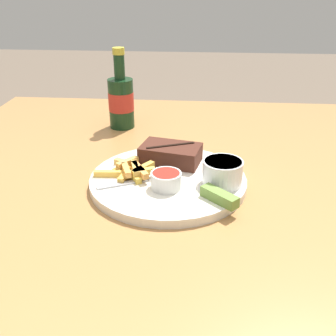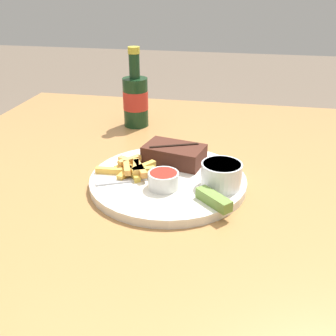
% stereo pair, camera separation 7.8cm
% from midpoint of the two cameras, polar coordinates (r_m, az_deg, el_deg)
% --- Properties ---
extents(dining_table, '(1.17, 1.19, 0.77)m').
position_cam_midpoint_polar(dining_table, '(0.84, 2.68, -7.33)').
color(dining_table, '#A87542').
rests_on(dining_table, ground_plane).
extents(dinner_plate, '(0.32, 0.32, 0.02)m').
position_cam_midpoint_polar(dinner_plate, '(0.80, 2.82, -1.94)').
color(dinner_plate, silver).
rests_on(dinner_plate, dining_table).
extents(steak_portion, '(0.14, 0.10, 0.04)m').
position_cam_midpoint_polar(steak_portion, '(0.85, 3.63, 1.95)').
color(steak_portion, '#472319').
rests_on(steak_portion, dinner_plate).
extents(fries_pile, '(0.13, 0.10, 0.02)m').
position_cam_midpoint_polar(fries_pile, '(0.80, -2.61, -0.04)').
color(fries_pile, gold).
rests_on(fries_pile, dinner_plate).
extents(coleslaw_cup, '(0.08, 0.08, 0.05)m').
position_cam_midpoint_polar(coleslaw_cup, '(0.76, 10.71, -0.88)').
color(coleslaw_cup, white).
rests_on(coleslaw_cup, dinner_plate).
extents(dipping_sauce_cup, '(0.06, 0.06, 0.03)m').
position_cam_midpoint_polar(dipping_sauce_cup, '(0.74, 2.62, -1.77)').
color(dipping_sauce_cup, silver).
rests_on(dipping_sauce_cup, dinner_plate).
extents(pickle_spear, '(0.07, 0.07, 0.02)m').
position_cam_midpoint_polar(pickle_spear, '(0.70, 9.83, -4.60)').
color(pickle_spear, olive).
rests_on(pickle_spear, dinner_plate).
extents(fork_utensil, '(0.13, 0.07, 0.00)m').
position_cam_midpoint_polar(fork_utensil, '(0.77, -3.13, -1.94)').
color(fork_utensil, '#B7B7BC').
rests_on(fork_utensil, dinner_plate).
extents(knife_utensil, '(0.08, 0.16, 0.01)m').
position_cam_midpoint_polar(knife_utensil, '(0.83, 1.90, 0.11)').
color(knife_utensil, '#B7B7BC').
rests_on(knife_utensil, dinner_plate).
extents(beer_bottle, '(0.07, 0.07, 0.22)m').
position_cam_midpoint_polar(beer_bottle, '(1.10, -2.68, 9.97)').
color(beer_bottle, '#143319').
rests_on(beer_bottle, dining_table).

